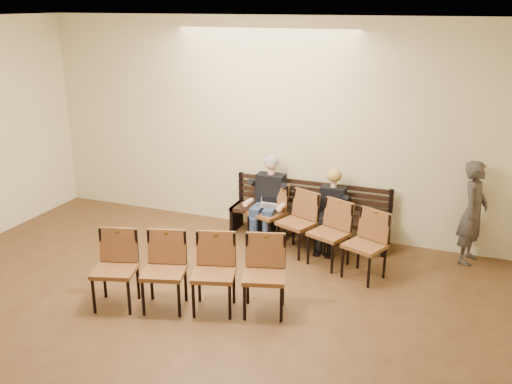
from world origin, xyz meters
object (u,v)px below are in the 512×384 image
Objects in this scene: bench at (308,227)px; seated_man at (269,198)px; chair_row_front at (312,229)px; water_bottle at (337,220)px; chair_row_back at (189,274)px; bag at (267,224)px; laptop at (268,208)px; seated_woman at (331,213)px; passerby at (474,205)px.

seated_man is (-0.64, -0.12, 0.46)m from bench.
water_bottle is at bearing 65.18° from chair_row_front.
chair_row_back is (-0.75, -2.67, 0.27)m from bench.
bag is 1.31m from chair_row_front.
chair_row_back reaches higher than bag.
laptop is at bearing -73.57° from seated_man.
laptop is 1.46× the size of water_bottle.
seated_woman reaches higher than chair_row_back.
chair_row_front is (-2.20, -0.77, -0.41)m from passerby.
passerby reaches higher than bench.
seated_man is 6.05× the size of water_bottle.
bag is 2.80m from chair_row_back.
seated_woman reaches higher than bench.
seated_man reaches higher than chair_row_back.
water_bottle is (0.16, -0.27, 0.01)m from seated_woman.
water_bottle is 0.09× the size of chair_row_back.
seated_man reaches higher than laptop.
bench is 0.76m from water_bottle.
seated_man reaches higher than chair_row_front.
passerby is (3.05, 0.38, 0.32)m from laptop.
seated_man is at bearing 180.00° from seated_woman.
seated_woman is 1.00m from laptop.
seated_man is 0.61m from bag.
passerby is at bearing 41.45° from chair_row_front.
seated_woman is at bearing 110.31° from passerby.
seated_man is 2.56m from chair_row_back.
chair_row_back is at bearing -94.38° from chair_row_front.
seated_man is 0.20m from laptop.
passerby is at bearing 4.06° from seated_man.
bag is at bearing 114.73° from seated_man.
seated_man is 0.57× the size of chair_row_back.
seated_woman is 0.48× the size of chair_row_front.
seated_woman reaches higher than bag.
laptop is at bearing 111.37° from passerby.
chair_row_front reaches higher than laptop.
water_bottle is 0.13× the size of passerby.
chair_row_front is (0.90, -0.55, -0.20)m from seated_man.
laptop is (-0.99, -0.16, 0.01)m from seated_woman.
seated_woman reaches higher than water_bottle.
laptop is 0.98× the size of bag.
passerby is at bearing 0.00° from bag.
seated_woman is at bearing 120.80° from water_bottle.
laptop is at bearing 174.85° from water_bottle.
bag is at bearing 159.46° from water_bottle.
laptop reaches higher than water_bottle.
bench is at bearing 133.57° from chair_row_front.
seated_man is 1.23m from water_bottle.
seated_woman is 3.39× the size of laptop.
laptop is 0.14× the size of chair_row_front.
bag is at bearing 172.29° from bench.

